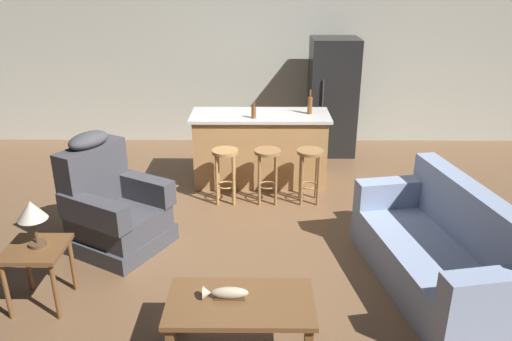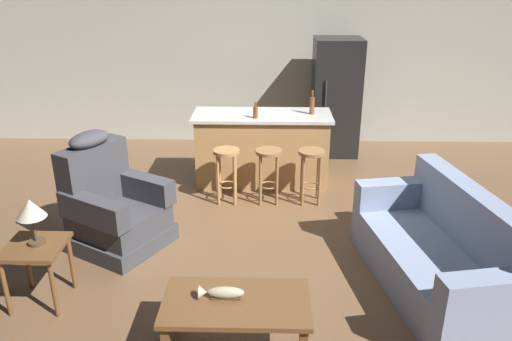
{
  "view_description": "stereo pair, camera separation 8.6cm",
  "coord_description": "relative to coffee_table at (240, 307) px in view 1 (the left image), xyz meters",
  "views": [
    {
      "loc": [
        -0.01,
        -4.9,
        2.71
      ],
      "look_at": [
        -0.04,
        -0.1,
        0.75
      ],
      "focal_mm": 35.0,
      "sensor_mm": 36.0,
      "label": 1
    },
    {
      "loc": [
        0.08,
        -4.9,
        2.71
      ],
      "look_at": [
        -0.04,
        -0.1,
        0.75
      ],
      "focal_mm": 35.0,
      "sensor_mm": 36.0,
      "label": 2
    }
  ],
  "objects": [
    {
      "name": "bar_stool_middle",
      "position": [
        0.24,
        2.57,
        0.11
      ],
      "size": [
        0.32,
        0.32,
        0.68
      ],
      "color": "olive",
      "rests_on": "ground_plane"
    },
    {
      "name": "recliner_near_lamp",
      "position": [
        -1.37,
        1.52,
        0.06
      ],
      "size": [
        1.14,
        1.14,
        1.2
      ],
      "rotation": [
        0.0,
        0.0,
        -0.51
      ],
      "color": "#3D3D42",
      "rests_on": "ground_plane"
    },
    {
      "name": "table_lamp",
      "position": [
        -1.71,
        0.55,
        0.5
      ],
      "size": [
        0.24,
        0.24,
        0.41
      ],
      "color": "#4C3823",
      "rests_on": "end_table"
    },
    {
      "name": "fish_figurine",
      "position": [
        -0.11,
        0.04,
        0.1
      ],
      "size": [
        0.34,
        0.1,
        0.1
      ],
      "color": "#4C3823",
      "rests_on": "coffee_table"
    },
    {
      "name": "refrigerator",
      "position": [
        1.25,
        4.4,
        0.52
      ],
      "size": [
        0.7,
        0.69,
        1.76
      ],
      "color": "black",
      "rests_on": "ground_plane"
    },
    {
      "name": "end_table",
      "position": [
        -1.72,
        0.52,
        0.1
      ],
      "size": [
        0.48,
        0.48,
        0.56
      ],
      "color": "brown",
      "rests_on": "ground_plane"
    },
    {
      "name": "coffee_table",
      "position": [
        0.0,
        0.0,
        0.0
      ],
      "size": [
        1.1,
        0.6,
        0.42
      ],
      "color": "brown",
      "rests_on": "ground_plane"
    },
    {
      "name": "couch",
      "position": [
        1.77,
        0.8,
        -0.02
      ],
      "size": [
        1.17,
        2.02,
        0.94
      ],
      "rotation": [
        0.0,
        0.0,
        3.32
      ],
      "color": "#8493B2",
      "rests_on": "ground_plane"
    },
    {
      "name": "bottle_short_amber",
      "position": [
        0.07,
        3.0,
        0.66
      ],
      "size": [
        0.06,
        0.06,
        0.21
      ],
      "color": "brown",
      "rests_on": "kitchen_island"
    },
    {
      "name": "bar_stool_right",
      "position": [
        0.75,
        2.57,
        0.11
      ],
      "size": [
        0.32,
        0.32,
        0.68
      ],
      "color": "olive",
      "rests_on": "ground_plane"
    },
    {
      "name": "kitchen_island",
      "position": [
        0.15,
        3.2,
        0.11
      ],
      "size": [
        1.8,
        0.7,
        0.95
      ],
      "color": "#AD7F4C",
      "rests_on": "ground_plane"
    },
    {
      "name": "bar_stool_left",
      "position": [
        -0.27,
        2.57,
        0.11
      ],
      "size": [
        0.32,
        0.32,
        0.68
      ],
      "color": "#A87A47",
      "rests_on": "ground_plane"
    },
    {
      "name": "ground_plane",
      "position": [
        0.15,
        1.85,
        -0.36
      ],
      "size": [
        12.0,
        12.0,
        0.0
      ],
      "color": "brown"
    },
    {
      "name": "back_wall",
      "position": [
        0.15,
        4.98,
        0.94
      ],
      "size": [
        12.0,
        0.05,
        2.6
      ],
      "color": "#B2B2A3",
      "rests_on": "ground_plane"
    },
    {
      "name": "bottle_tall_green",
      "position": [
        0.79,
        3.21,
        0.7
      ],
      "size": [
        0.06,
        0.06,
        0.31
      ],
      "color": "brown",
      "rests_on": "kitchen_island"
    }
  ]
}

